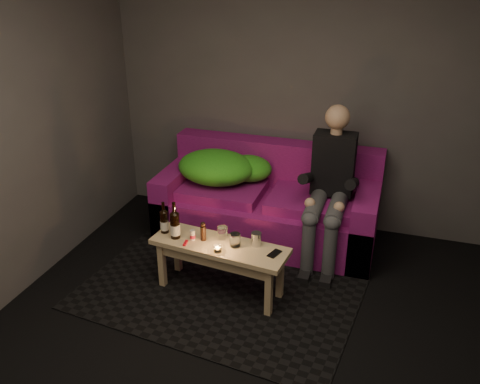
% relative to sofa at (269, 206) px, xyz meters
% --- Properties ---
extents(floor, '(4.50, 4.50, 0.00)m').
position_rel_sofa_xyz_m(floor, '(0.32, -1.82, -0.32)').
color(floor, black).
rests_on(floor, ground).
extents(room, '(4.50, 4.50, 4.50)m').
position_rel_sofa_xyz_m(room, '(0.32, -1.35, 1.33)').
color(room, silver).
rests_on(room, ground).
extents(rug, '(2.35, 1.82, 0.01)m').
position_rel_sofa_xyz_m(rug, '(-0.13, -0.97, -0.31)').
color(rug, black).
rests_on(rug, floor).
extents(sofa, '(2.04, 0.92, 0.88)m').
position_rel_sofa_xyz_m(sofa, '(0.00, 0.00, 0.00)').
color(sofa, '#7A1060').
rests_on(sofa, floor).
extents(green_blanket, '(0.90, 0.61, 0.31)m').
position_rel_sofa_xyz_m(green_blanket, '(-0.47, -0.01, 0.34)').
color(green_blanket, green).
rests_on(green_blanket, sofa).
extents(person, '(0.37, 0.85, 1.36)m').
position_rel_sofa_xyz_m(person, '(0.59, -0.17, 0.39)').
color(person, black).
rests_on(person, sofa).
extents(coffee_table, '(1.13, 0.47, 0.45)m').
position_rel_sofa_xyz_m(coffee_table, '(-0.13, -1.02, 0.05)').
color(coffee_table, tan).
rests_on(coffee_table, rug).
extents(beer_bottle_a, '(0.07, 0.07, 0.27)m').
position_rel_sofa_xyz_m(beer_bottle_a, '(-0.62, -0.98, 0.23)').
color(beer_bottle_a, black).
rests_on(beer_bottle_a, coffee_table).
extents(beer_bottle_b, '(0.08, 0.08, 0.31)m').
position_rel_sofa_xyz_m(beer_bottle_b, '(-0.50, -1.04, 0.25)').
color(beer_bottle_b, black).
rests_on(beer_bottle_b, coffee_table).
extents(salt_shaker, '(0.04, 0.04, 0.08)m').
position_rel_sofa_xyz_m(salt_shaker, '(-0.35, -1.03, 0.17)').
color(salt_shaker, silver).
rests_on(salt_shaker, coffee_table).
extents(pepper_mill, '(0.06, 0.06, 0.12)m').
position_rel_sofa_xyz_m(pepper_mill, '(-0.27, -1.00, 0.19)').
color(pepper_mill, black).
rests_on(pepper_mill, coffee_table).
extents(tumbler_back, '(0.11, 0.11, 0.10)m').
position_rel_sofa_xyz_m(tumbler_back, '(-0.14, -0.93, 0.18)').
color(tumbler_back, white).
rests_on(tumbler_back, coffee_table).
extents(tealight, '(0.06, 0.06, 0.05)m').
position_rel_sofa_xyz_m(tealight, '(-0.10, -1.13, 0.15)').
color(tealight, white).
rests_on(tealight, coffee_table).
extents(tumbler_front, '(0.10, 0.10, 0.11)m').
position_rel_sofa_xyz_m(tumbler_front, '(-0.00, -1.01, 0.18)').
color(tumbler_front, white).
rests_on(tumbler_front, coffee_table).
extents(steel_cup, '(0.09, 0.09, 0.11)m').
position_rel_sofa_xyz_m(steel_cup, '(0.15, -0.95, 0.19)').
color(steel_cup, '#B7B8BE').
rests_on(steel_cup, coffee_table).
extents(smartphone, '(0.10, 0.14, 0.01)m').
position_rel_sofa_xyz_m(smartphone, '(0.32, -1.03, 0.14)').
color(smartphone, black).
rests_on(smartphone, coffee_table).
extents(red_lighter, '(0.03, 0.08, 0.01)m').
position_rel_sofa_xyz_m(red_lighter, '(-0.38, -1.10, 0.14)').
color(red_lighter, red).
rests_on(red_lighter, coffee_table).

